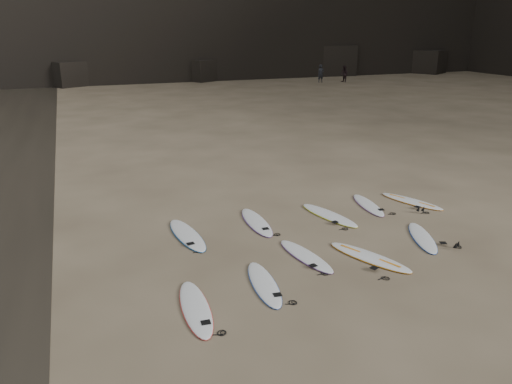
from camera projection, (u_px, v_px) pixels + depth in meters
ground at (328, 259)px, 13.53m from camera, size 240.00×240.00×0.00m
surfboard_0 at (196, 308)px, 11.14m from camera, size 0.77×2.53×0.09m
surfboard_1 at (264, 283)px, 12.18m from camera, size 0.83×2.42×0.09m
surfboard_2 at (306, 256)px, 13.64m from camera, size 0.93×2.42×0.08m
surfboard_3 at (369, 257)px, 13.57m from camera, size 1.59×2.61×0.09m
surfboard_4 at (422, 237)px, 14.82m from camera, size 1.41×2.35×0.08m
surfboard_5 at (187, 235)px, 15.00m from camera, size 0.91×2.75×0.10m
surfboard_6 at (256, 222)px, 15.98m from camera, size 0.71×2.56×0.09m
surfboard_7 at (329, 215)px, 16.55m from camera, size 1.22×2.65×0.09m
surfboard_8 at (368, 205)px, 17.49m from camera, size 0.91×2.36×0.08m
surfboard_9 at (412, 201)px, 17.84m from camera, size 1.44×2.48×0.09m
person_a at (321, 73)px, 54.30m from camera, size 0.73×0.52×1.90m
person_b at (344, 74)px, 54.51m from camera, size 0.84×0.98×1.76m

